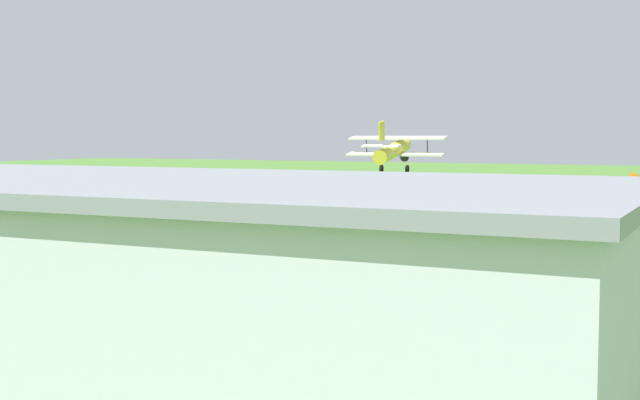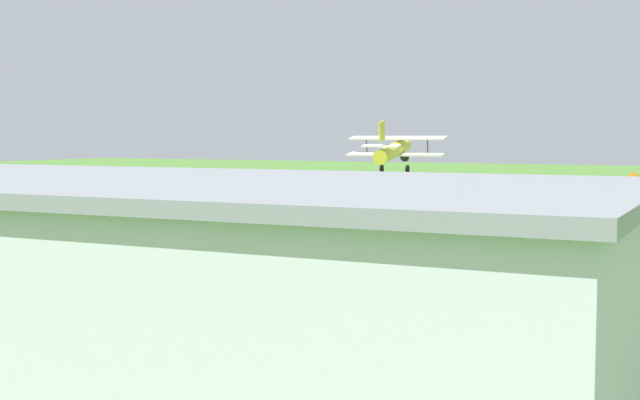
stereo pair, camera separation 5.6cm
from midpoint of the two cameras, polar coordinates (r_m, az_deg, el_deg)
name	(u,v)px [view 1 (the left image)]	position (r m, az deg, el deg)	size (l,w,h in m)	color
ground_plane	(383,249)	(63.74, 4.15, -3.27)	(400.00, 400.00, 0.00)	#47752D
biplane	(394,150)	(61.27, 4.87, 3.34)	(7.22, 7.26, 3.73)	yellow
person_watching_takeoff	(30,263)	(54.23, -18.63, -3.99)	(0.53, 0.53, 1.54)	orange
person_by_parked_cars	(602,318)	(37.51, 18.09, -7.45)	(0.48, 0.48, 1.70)	beige
windsock	(638,183)	(61.31, 20.24, 1.08)	(1.17, 1.39, 5.93)	silver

